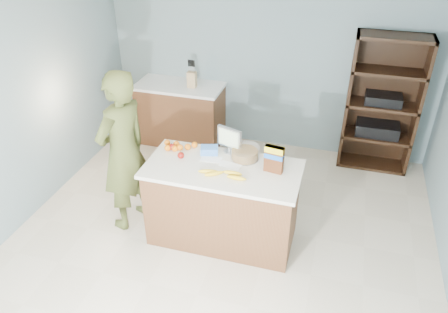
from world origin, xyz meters
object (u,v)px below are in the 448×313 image
(counter_peninsula, at_px, (223,206))
(person, at_px, (124,152))
(shelving_unit, at_px, (382,106))
(tv, at_px, (229,139))
(cereal_box, at_px, (274,157))

(counter_peninsula, bearing_deg, person, -179.10)
(shelving_unit, height_order, person, person)
(counter_peninsula, relative_size, tv, 5.53)
(person, distance_m, tv, 1.12)
(shelving_unit, xyz_separation_m, tv, (-1.57, -1.74, 0.19))
(shelving_unit, distance_m, cereal_box, 2.25)
(cereal_box, bearing_deg, shelving_unit, 61.93)
(counter_peninsula, xyz_separation_m, tv, (-0.02, 0.31, 0.64))
(tv, xyz_separation_m, cereal_box, (0.51, -0.24, 0.00))
(person, relative_size, tv, 6.42)
(shelving_unit, height_order, cereal_box, shelving_unit)
(counter_peninsula, height_order, tv, tv)
(counter_peninsula, distance_m, shelving_unit, 2.61)
(counter_peninsula, xyz_separation_m, person, (-1.08, -0.02, 0.49))
(counter_peninsula, xyz_separation_m, cereal_box, (0.50, 0.07, 0.65))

